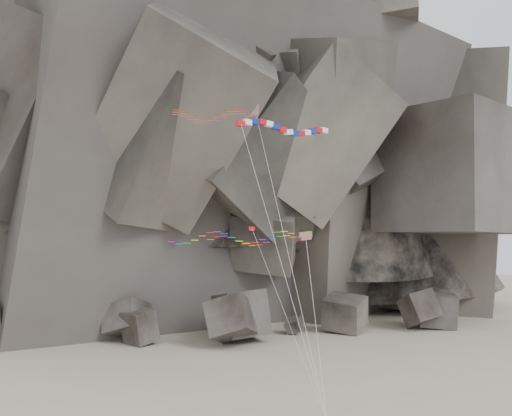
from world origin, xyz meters
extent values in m
plane|color=#A19581|center=(0.00, 0.00, 0.00)|extent=(260.00, 260.00, 0.00)
cube|color=#47423F|center=(1.01, 32.10, 3.38)|extent=(8.71, 8.71, 8.07)
cube|color=#47423F|center=(32.06, 35.55, 2.42)|extent=(5.61, 6.88, 7.20)
cube|color=#47423F|center=(-15.96, 35.32, 2.14)|extent=(7.58, 8.47, 6.97)
cube|color=#47423F|center=(0.83, 38.33, 1.17)|extent=(6.24, 6.58, 4.32)
cube|color=#47423F|center=(-14.10, 32.62, 2.34)|extent=(6.09, 5.98, 5.31)
cube|color=#47423F|center=(35.87, 36.47, 2.70)|extent=(7.63, 7.44, 6.19)
cube|color=#47423F|center=(-17.26, 39.19, 2.20)|extent=(9.37, 8.68, 7.32)
cube|color=#47423F|center=(18.77, 35.39, 2.51)|extent=(8.43, 8.89, 6.52)
cube|color=#47423F|center=(-1.13, 28.36, 2.63)|extent=(8.38, 9.12, 8.25)
cube|color=#47423F|center=(10.37, 35.99, 0.91)|extent=(3.92, 3.90, 3.14)
cube|color=#47423F|center=(-13.66, 36.19, 1.24)|extent=(3.75, 3.51, 3.49)
cylinder|color=silver|center=(-0.33, -1.34, 15.54)|extent=(3.22, 14.20, 28.20)
cube|color=red|center=(-4.09, 2.65, 27.73)|extent=(0.98, 0.84, 0.55)
cube|color=white|center=(-3.30, 2.97, 27.96)|extent=(1.02, 0.86, 0.62)
cube|color=navy|center=(-2.51, 3.25, 28.11)|extent=(1.04, 0.87, 0.65)
cube|color=red|center=(-1.72, 3.49, 28.13)|extent=(1.04, 0.87, 0.66)
cube|color=white|center=(-0.93, 3.72, 28.01)|extent=(1.02, 0.86, 0.63)
cube|color=navy|center=(-0.15, 3.99, 27.79)|extent=(0.99, 0.84, 0.57)
cube|color=red|center=(0.64, 4.29, 27.56)|extent=(1.01, 0.85, 0.60)
cube|color=white|center=(1.43, 4.65, 27.38)|extent=(1.04, 0.86, 0.65)
cube|color=navy|center=(2.22, 5.07, 27.33)|extent=(1.04, 0.87, 0.66)
cube|color=red|center=(3.01, 5.52, 27.42)|extent=(1.03, 0.86, 0.64)
cube|color=white|center=(3.79, 5.98, 27.62)|extent=(1.00, 0.85, 0.58)
cube|color=navy|center=(4.58, 6.43, 27.86)|extent=(1.00, 0.85, 0.59)
cube|color=red|center=(5.37, 6.84, 28.05)|extent=(1.03, 0.86, 0.64)
cube|color=white|center=(6.16, 7.19, 28.14)|extent=(1.04, 0.87, 0.66)
cylinder|color=silver|center=(-1.41, -3.00, 14.59)|extent=(5.39, 10.88, 26.30)
cube|color=#D0D40B|center=(2.26, 1.19, 16.54)|extent=(1.42, 0.74, 0.78)
cube|color=#0CB219|center=(2.26, 1.00, 16.25)|extent=(1.19, 0.56, 0.53)
cylinder|color=silver|center=(1.76, -3.62, 8.99)|extent=(1.03, 9.64, 15.11)
cube|color=red|center=(-3.53, -0.69, 17.19)|extent=(0.60, 0.19, 0.39)
cube|color=navy|center=(-3.73, -0.68, 17.19)|extent=(0.23, 0.10, 0.40)
cylinder|color=silver|center=(-1.13, -4.56, 9.32)|extent=(4.82, 7.75, 15.75)
camera|label=1|loc=(-13.56, -53.57, 17.42)|focal=40.00mm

